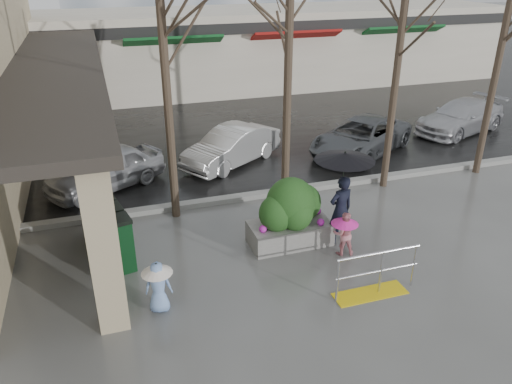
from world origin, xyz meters
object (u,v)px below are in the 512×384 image
child_pink (344,230)px  car_d (461,117)px  tree_west (162,23)px  tree_midwest (290,12)px  car_c (361,137)px  planter (290,213)px  car_a (105,169)px  car_b (232,146)px  tree_mideast (403,22)px  handrail (374,279)px  news_boxes (109,227)px  child_blue (158,283)px  woman (342,188)px

child_pink → car_d: car_d is taller
tree_west → tree_midwest: 3.20m
child_pink → car_c: 7.00m
planter → car_a: 6.33m
car_a → car_c: 8.89m
planter → car_b: planter is taller
tree_mideast → planter: size_ratio=3.24×
car_a → car_d: (13.95, 1.27, 0.00)m
handrail → car_a: car_a is taller
handrail → tree_west: tree_west is taller
child_pink → news_boxes: (-5.26, 1.84, 0.03)m
handrail → car_b: size_ratio=0.50×
handrail → tree_mideast: tree_mideast is taller
child_pink → news_boxes: news_boxes is taller
tree_mideast → car_d: bearing=33.0°
tree_west → planter: bearing=-43.2°
tree_midwest → car_b: 5.66m
child_blue → news_boxes: size_ratio=0.46×
child_blue → car_d: car_d is taller
handrail → tree_midwest: (-0.16, 4.80, 4.86)m
car_d → handrail: bearing=-64.9°
woman → car_a: bearing=-53.2°
handrail → child_blue: 4.45m
car_c → woman: bearing=-65.4°
child_pink → planter: size_ratio=0.55×
news_boxes → car_d: size_ratio=0.56×
child_pink → planter: planter is taller
tree_west → tree_mideast: tree_west is taller
news_boxes → car_d: bearing=7.7°
tree_west → car_d: tree_west is taller
planter → tree_midwest: bearing=72.0°
tree_midwest → woman: bearing=-80.7°
car_d → news_boxes: bearing=-88.9°
child_pink → child_blue: child_blue is taller
woman → car_b: 6.02m
car_b → car_c: 4.71m
tree_mideast → car_c: 5.10m
car_b → car_d: bearing=59.9°
car_a → car_b: same height
child_blue → tree_midwest: bearing=-123.7°
handrail → child_blue: (-4.36, 0.85, 0.28)m
tree_west → car_b: (2.49, 3.22, -4.45)m
child_pink → car_a: (-5.18, 5.63, -0.00)m
car_b → car_c: bearing=51.4°
child_pink → car_c: bearing=-108.0°
planter → car_d: size_ratio=0.46×
tree_midwest → planter: size_ratio=3.48×
tree_midwest → car_d: size_ratio=1.61×
car_d → tree_west: bearing=-91.8°
news_boxes → woman: bearing=-25.6°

